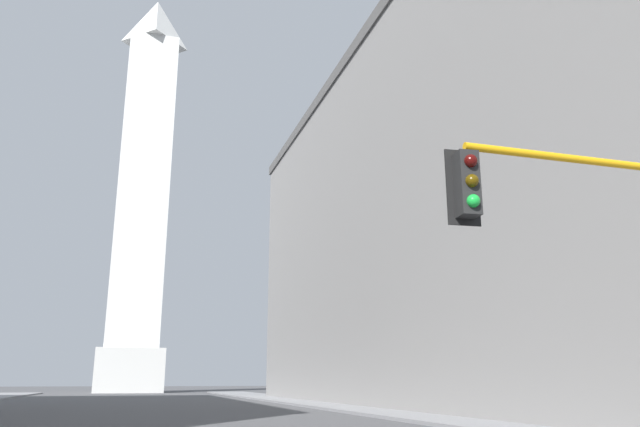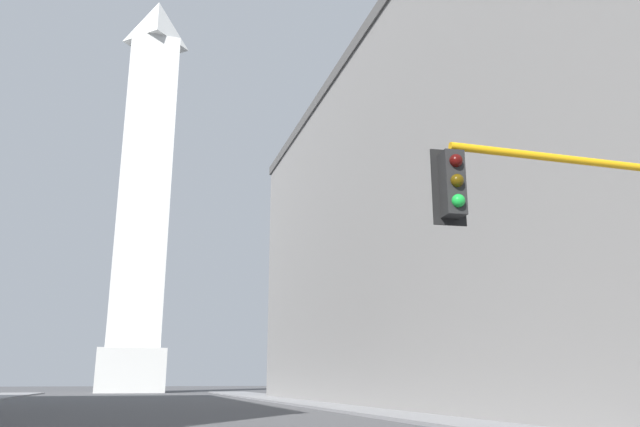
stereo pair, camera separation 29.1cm
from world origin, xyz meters
name	(u,v)px [view 2 (the right image)]	position (x,y,z in m)	size (l,w,h in m)	color
sidewalk_right	(368,409)	(12.99, 33.49, 0.07)	(5.00, 111.63, 0.15)	gray
building_right	(559,220)	(27.62, 34.36, 12.29)	(28.95, 58.63, 24.56)	gray
obelisk	(145,190)	(0.00, 93.03, 29.51)	(9.16, 9.16, 61.88)	silver
traffic_light_near_right	(631,228)	(8.42, 7.89, 4.24)	(5.97, 0.52, 5.51)	orange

